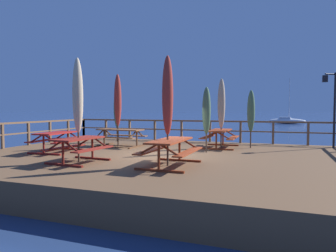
{
  "coord_description": "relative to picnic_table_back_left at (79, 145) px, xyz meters",
  "views": [
    {
      "loc": [
        4.0,
        -10.32,
        2.4
      ],
      "look_at": [
        0.0,
        0.76,
        1.77
      ],
      "focal_mm": 32.83,
      "sensor_mm": 36.0,
      "label": 1
    }
  ],
  "objects": [
    {
      "name": "picnic_table_front_right",
      "position": [
        2.86,
        0.39,
        0.01
      ],
      "size": [
        1.41,
        2.14,
        0.78
      ],
      "color": "#993819",
      "rests_on": "wooden_deck"
    },
    {
      "name": "patio_umbrella_tall_front",
      "position": [
        2.79,
        0.39,
        1.47
      ],
      "size": [
        0.32,
        0.32,
        3.18
      ],
      "color": "#4C3828",
      "rests_on": "wooden_deck"
    },
    {
      "name": "picnic_table_mid_centre",
      "position": [
        -0.82,
        4.14,
        0.01
      ],
      "size": [
        2.13,
        1.51,
        0.78
      ],
      "color": "brown",
      "rests_on": "wooden_deck"
    },
    {
      "name": "wooden_deck",
      "position": [
        1.8,
        2.39,
        -0.94
      ],
      "size": [
        13.87,
        10.18,
        0.77
      ],
      "primitive_type": "cube",
      "color": "brown",
      "rests_on": "ground"
    },
    {
      "name": "lamp_post_hooked",
      "position": [
        7.88,
        6.67,
        1.56
      ],
      "size": [
        0.58,
        0.48,
        3.2
      ],
      "color": "black",
      "rests_on": "wooden_deck"
    },
    {
      "name": "patio_umbrella_tall_back_right",
      "position": [
        -1.93,
        5.85,
        1.11
      ],
      "size": [
        0.32,
        0.32,
        2.62
      ],
      "color": "#4C3828",
      "rests_on": "wooden_deck"
    },
    {
      "name": "patio_umbrella_tall_mid_left",
      "position": [
        -0.03,
        0.04,
        1.49
      ],
      "size": [
        0.32,
        0.32,
        3.22
      ],
      "color": "#4C3828",
      "rests_on": "wooden_deck"
    },
    {
      "name": "patio_umbrella_tall_back_left",
      "position": [
        3.48,
        5.22,
        1.33
      ],
      "size": [
        0.32,
        0.32,
        2.96
      ],
      "color": "#4C3828",
      "rests_on": "wooden_deck"
    },
    {
      "name": "railing_side_left",
      "position": [
        -4.99,
        2.39,
        0.18
      ],
      "size": [
        0.1,
        9.98,
        1.09
      ],
      "color": "brown",
      "rests_on": "wooden_deck"
    },
    {
      "name": "patio_umbrella_short_mid",
      "position": [
        4.7,
        5.47,
        1.01
      ],
      "size": [
        0.32,
        0.32,
        2.46
      ],
      "color": "#4C3828",
      "rests_on": "wooden_deck"
    },
    {
      "name": "picnic_table_back_left",
      "position": [
        0.0,
        0.0,
        0.0
      ],
      "size": [
        1.53,
        1.8,
        0.78
      ],
      "color": "maroon",
      "rests_on": "wooden_deck"
    },
    {
      "name": "patio_umbrella_short_back",
      "position": [
        -0.89,
        4.09,
        1.48
      ],
      "size": [
        0.32,
        0.32,
        3.19
      ],
      "color": "#4C3828",
      "rests_on": "wooden_deck"
    },
    {
      "name": "sailboat_distant",
      "position": [
        7.13,
        48.4,
        -0.81
      ],
      "size": [
        6.15,
        2.32,
        7.72
      ],
      "color": "silver",
      "rests_on": "ground"
    },
    {
      "name": "ground_plane",
      "position": [
        1.8,
        2.39,
        -1.32
      ],
      "size": [
        600.0,
        600.0,
        0.0
      ],
      "primitive_type": "plane",
      "color": "navy"
    },
    {
      "name": "patio_umbrella_short_front",
      "position": [
        3.22,
        3.53,
        1.03
      ],
      "size": [
        0.32,
        0.32,
        2.49
      ],
      "color": "#4C3828",
      "rests_on": "wooden_deck"
    },
    {
      "name": "picnic_table_front_left",
      "position": [
        -2.21,
        1.65,
        0.0
      ],
      "size": [
        1.5,
        1.91,
        0.78
      ],
      "color": "maroon",
      "rests_on": "wooden_deck"
    },
    {
      "name": "railing_waterside_far",
      "position": [
        1.8,
        7.34,
        0.18
      ],
      "size": [
        13.67,
        0.1,
        1.09
      ],
      "color": "brown",
      "rests_on": "wooden_deck"
    },
    {
      "name": "picnic_table_mid_right",
      "position": [
        3.43,
        5.19,
        0.01
      ],
      "size": [
        1.4,
        1.95,
        0.78
      ],
      "color": "#993819",
      "rests_on": "wooden_deck"
    }
  ]
}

